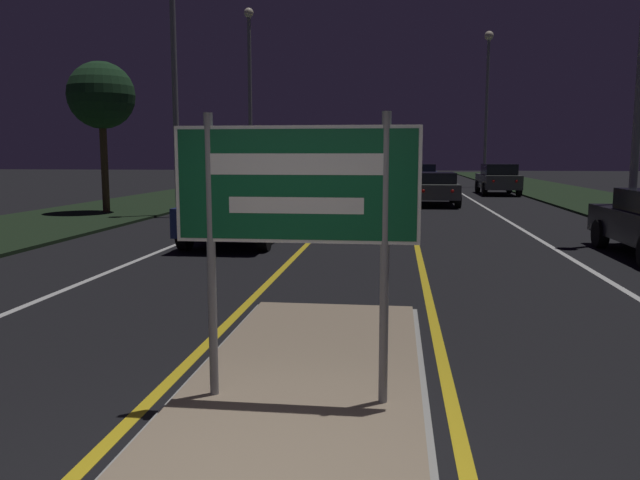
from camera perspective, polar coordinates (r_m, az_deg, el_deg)
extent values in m
cube|color=#999993|center=(5.18, -2.09, -14.97)|extent=(2.10, 6.46, 0.05)
cube|color=gray|center=(5.17, -2.09, -14.71)|extent=(1.98, 6.34, 0.10)
cube|color=black|center=(25.27, -17.03, 2.94)|extent=(5.00, 100.00, 0.08)
cube|color=gold|center=(28.15, 2.89, 3.66)|extent=(0.12, 70.00, 0.01)
cube|color=gold|center=(28.08, 7.96, 3.58)|extent=(0.12, 70.00, 0.01)
cube|color=silver|center=(28.51, -3.07, 3.71)|extent=(0.12, 70.00, 0.01)
cube|color=silver|center=(28.29, 13.97, 3.46)|extent=(0.12, 70.00, 0.01)
cube|color=silver|center=(29.18, -8.89, 3.72)|extent=(0.10, 70.00, 0.01)
cube|color=silver|center=(28.81, 19.91, 3.30)|extent=(0.10, 70.00, 0.01)
cylinder|color=gray|center=(4.99, -9.91, -1.58)|extent=(0.07, 0.07, 2.25)
cylinder|color=gray|center=(4.78, 5.94, -1.92)|extent=(0.07, 0.07, 2.25)
cube|color=#0F512D|center=(4.78, -2.19, 5.08)|extent=(1.89, 0.04, 0.89)
cube|color=white|center=(4.76, -2.24, 5.06)|extent=(1.89, 0.00, 0.89)
cube|color=#0F512D|center=(4.75, -2.24, 5.06)|extent=(1.84, 0.01, 0.84)
cube|color=white|center=(4.75, -2.26, 6.95)|extent=(1.32, 0.01, 0.16)
cube|color=white|center=(4.76, -2.24, 3.18)|extent=(1.04, 0.01, 0.13)
cylinder|color=gray|center=(21.15, -13.14, 13.80)|extent=(0.18, 0.18, 8.63)
cylinder|color=gray|center=(31.03, -6.41, 11.92)|extent=(0.18, 0.18, 8.58)
sphere|color=#F9EAC6|center=(31.66, -6.53, 19.94)|extent=(0.46, 0.46, 0.46)
cylinder|color=gray|center=(41.36, 14.96, 11.08)|extent=(0.18, 0.18, 9.18)
sphere|color=#F9EAC6|center=(41.93, 15.20, 17.58)|extent=(0.57, 0.57, 0.57)
cylinder|color=black|center=(14.99, 24.24, 0.53)|extent=(0.22, 0.62, 0.62)
cube|color=#4C514C|center=(25.82, 10.42, 4.53)|extent=(1.74, 4.17, 0.58)
cube|color=black|center=(25.55, 10.48, 5.62)|extent=(1.53, 2.17, 0.42)
sphere|color=red|center=(23.74, 9.42, 4.45)|extent=(0.14, 0.14, 0.14)
sphere|color=red|center=(23.81, 12.01, 4.40)|extent=(0.14, 0.14, 0.14)
cylinder|color=black|center=(27.09, 8.49, 4.11)|extent=(0.22, 0.66, 0.66)
cylinder|color=black|center=(27.19, 11.99, 4.04)|extent=(0.22, 0.66, 0.66)
cylinder|color=black|center=(24.52, 8.65, 3.73)|extent=(0.22, 0.66, 0.66)
cylinder|color=black|center=(24.62, 12.51, 3.65)|extent=(0.22, 0.66, 0.66)
cube|color=#4C514C|center=(33.55, 15.93, 5.19)|extent=(1.74, 4.37, 0.69)
cube|color=black|center=(33.27, 16.04, 6.23)|extent=(1.53, 2.27, 0.54)
sphere|color=red|center=(31.33, 15.57, 5.20)|extent=(0.14, 0.14, 0.14)
sphere|color=red|center=(31.51, 17.52, 5.14)|extent=(0.14, 0.14, 0.14)
cylinder|color=black|center=(34.79, 14.22, 4.76)|extent=(0.22, 0.67, 0.67)
cylinder|color=black|center=(35.04, 16.92, 4.68)|extent=(0.22, 0.67, 0.67)
cylinder|color=black|center=(32.11, 14.82, 4.51)|extent=(0.22, 0.67, 0.67)
cylinder|color=black|center=(32.38, 17.73, 4.42)|extent=(0.22, 0.67, 0.67)
cube|color=navy|center=(42.91, 9.30, 5.85)|extent=(1.88, 4.36, 0.59)
cube|color=black|center=(42.64, 9.33, 6.55)|extent=(1.66, 2.27, 0.47)
sphere|color=red|center=(40.73, 8.60, 5.87)|extent=(0.14, 0.14, 0.14)
sphere|color=red|center=(40.78, 10.25, 5.83)|extent=(0.14, 0.14, 0.14)
cylinder|color=black|center=(44.25, 8.05, 5.54)|extent=(0.22, 0.70, 0.70)
cylinder|color=black|center=(44.32, 10.40, 5.49)|extent=(0.22, 0.70, 0.70)
cylinder|color=black|center=(41.55, 8.12, 5.40)|extent=(0.22, 0.70, 0.70)
cylinder|color=black|center=(41.62, 10.61, 5.35)|extent=(0.22, 0.70, 0.70)
cube|color=navy|center=(14.59, -7.46, 2.28)|extent=(1.82, 4.02, 0.61)
cube|color=black|center=(14.78, -7.27, 4.46)|extent=(1.60, 2.09, 0.48)
sphere|color=white|center=(12.85, -12.11, 1.78)|extent=(0.14, 0.14, 0.14)
sphere|color=white|center=(12.53, -7.23, 1.74)|extent=(0.14, 0.14, 0.14)
cylinder|color=black|center=(13.69, -12.26, 0.53)|extent=(0.22, 0.68, 0.68)
cylinder|color=black|center=(13.22, -5.14, 0.43)|extent=(0.22, 0.68, 0.68)
cylinder|color=black|center=(16.05, -9.34, 1.65)|extent=(0.22, 0.68, 0.68)
cylinder|color=black|center=(15.65, -3.23, 1.59)|extent=(0.22, 0.68, 0.68)
cylinder|color=#4C3823|center=(22.56, -19.11, 6.77)|extent=(0.24, 0.24, 3.43)
sphere|color=#19381E|center=(22.64, -19.37, 12.38)|extent=(2.23, 2.23, 2.23)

